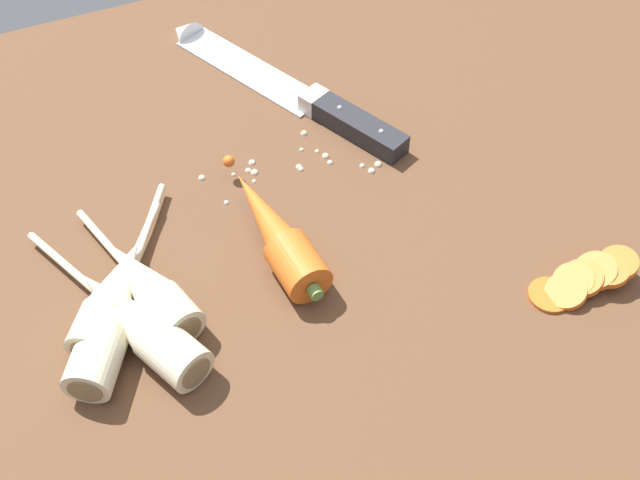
% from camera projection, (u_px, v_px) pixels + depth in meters
% --- Properties ---
extents(ground_plane, '(1.20, 0.90, 0.04)m').
position_uv_depth(ground_plane, '(311.00, 249.00, 0.74)').
color(ground_plane, brown).
extents(chefs_knife, '(0.17, 0.33, 0.04)m').
position_uv_depth(chefs_knife, '(275.00, 82.00, 0.86)').
color(chefs_knife, silver).
rests_on(chefs_knife, ground_plane).
extents(whole_carrot, '(0.05, 0.19, 0.04)m').
position_uv_depth(whole_carrot, '(276.00, 233.00, 0.70)').
color(whole_carrot, '#D6601E').
rests_on(whole_carrot, ground_plane).
extents(parsnip_front, '(0.12, 0.16, 0.04)m').
position_uv_depth(parsnip_front, '(112.00, 297.00, 0.65)').
color(parsnip_front, beige).
rests_on(parsnip_front, ground_plane).
extents(parsnip_mid_left, '(0.11, 0.22, 0.04)m').
position_uv_depth(parsnip_mid_left, '(136.00, 322.00, 0.64)').
color(parsnip_mid_left, beige).
rests_on(parsnip_mid_left, ground_plane).
extents(parsnip_mid_right, '(0.14, 0.21, 0.04)m').
position_uv_depth(parsnip_mid_right, '(114.00, 312.00, 0.64)').
color(parsnip_mid_right, beige).
rests_on(parsnip_mid_right, ground_plane).
extents(parsnip_back, '(0.07, 0.18, 0.04)m').
position_uv_depth(parsnip_back, '(148.00, 287.00, 0.66)').
color(parsnip_back, beige).
rests_on(parsnip_back, ground_plane).
extents(carrot_slice_stack, '(0.10, 0.04, 0.03)m').
position_uv_depth(carrot_slice_stack, '(584.00, 279.00, 0.68)').
color(carrot_slice_stack, '#D6601E').
rests_on(carrot_slice_stack, ground_plane).
extents(mince_crumbs, '(0.18, 0.09, 0.01)m').
position_uv_depth(mince_crumbs, '(298.00, 163.00, 0.78)').
color(mince_crumbs, beige).
rests_on(mince_crumbs, ground_plane).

